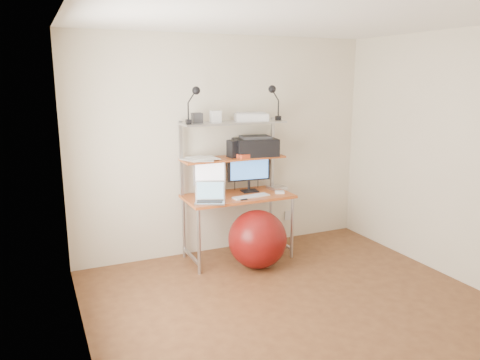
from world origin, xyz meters
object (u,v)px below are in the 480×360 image
object	(u,v)px
monitor_silver	(210,176)
exercise_ball	(257,239)
laptop	(210,198)
printer	(255,146)
monitor_black	(249,170)

from	to	relation	value
monitor_silver	exercise_ball	xyz separation A→B (m)	(0.36, -0.50, -0.64)
laptop	printer	distance (m)	0.86
printer	exercise_ball	bearing A→B (deg)	-104.47
monitor_black	printer	xyz separation A→B (m)	(0.09, 0.02, 0.26)
monitor_silver	monitor_black	xyz separation A→B (m)	(0.47, -0.04, 0.04)
printer	exercise_ball	xyz separation A→B (m)	(-0.20, -0.47, -0.94)
monitor_black	exercise_ball	size ratio (longest dim) A/B	0.80
monitor_black	printer	distance (m)	0.28
monitor_silver	monitor_black	distance (m)	0.47
monitor_silver	printer	distance (m)	0.63
monitor_silver	monitor_black	bearing A→B (deg)	0.26
monitor_black	printer	world-z (taller)	printer
exercise_ball	laptop	bearing A→B (deg)	157.17
monitor_black	exercise_ball	bearing A→B (deg)	-98.57
monitor_silver	laptop	size ratio (longest dim) A/B	1.07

